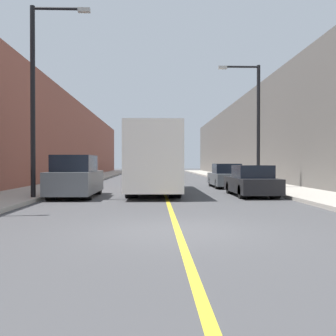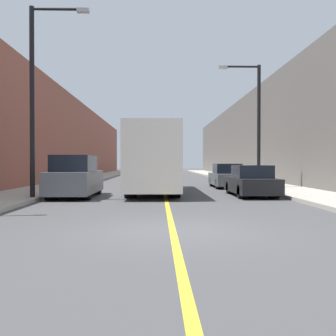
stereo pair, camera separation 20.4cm
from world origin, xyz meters
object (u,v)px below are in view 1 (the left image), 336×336
(car_right_near, at_px, (251,182))
(street_lamp_left, at_px, (38,89))
(bus, at_px, (153,159))
(parked_suv_left, at_px, (76,178))
(car_right_mid, at_px, (226,177))
(street_lamp_right, at_px, (255,117))

(car_right_near, xyz_separation_m, street_lamp_left, (-9.40, -2.04, 3.94))
(bus, relative_size, street_lamp_left, 1.30)
(parked_suv_left, height_order, car_right_mid, parked_suv_left)
(bus, relative_size, parked_suv_left, 2.16)
(street_lamp_left, bearing_deg, car_right_near, 12.27)
(street_lamp_left, bearing_deg, parked_suv_left, 53.80)
(parked_suv_left, height_order, street_lamp_right, street_lamp_right)
(car_right_near, bearing_deg, street_lamp_right, 73.79)
(car_right_mid, bearing_deg, street_lamp_right, -54.52)
(bus, height_order, car_right_mid, bus)
(car_right_near, xyz_separation_m, street_lamp_right, (1.28, 4.40, 3.57))
(parked_suv_left, relative_size, car_right_near, 1.04)
(parked_suv_left, relative_size, street_lamp_left, 0.60)
(car_right_near, bearing_deg, bus, 153.25)
(bus, distance_m, car_right_near, 5.32)
(car_right_mid, distance_m, street_lamp_left, 13.11)
(parked_suv_left, bearing_deg, bus, 37.58)
(car_right_near, xyz_separation_m, car_right_mid, (-0.06, 6.28, 0.02))
(car_right_near, distance_m, street_lamp_left, 10.39)
(bus, xyz_separation_m, street_lamp_right, (5.92, 2.06, 2.43))
(parked_suv_left, bearing_deg, car_right_near, 2.70)
(street_lamp_left, distance_m, street_lamp_right, 12.47)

